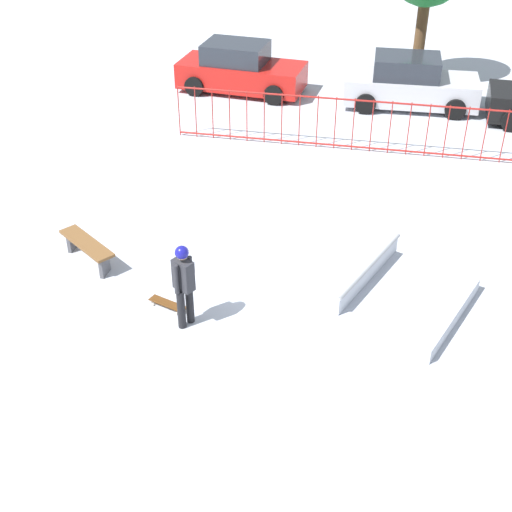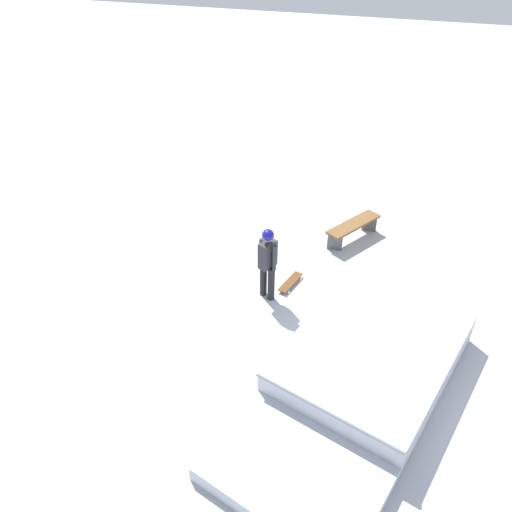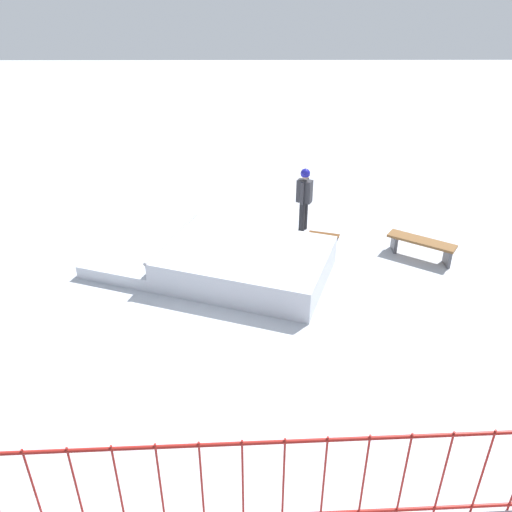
{
  "view_description": "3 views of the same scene",
  "coord_description": "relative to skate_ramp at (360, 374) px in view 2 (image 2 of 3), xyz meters",
  "views": [
    {
      "loc": [
        2.08,
        -12.25,
        8.31
      ],
      "look_at": [
        -0.67,
        -1.42,
        0.9
      ],
      "focal_mm": 49.03,
      "sensor_mm": 36.0,
      "label": 1
    },
    {
      "loc": [
        6.77,
        -0.52,
        7.46
      ],
      "look_at": [
        -1.74,
        -2.92,
        1.0
      ],
      "focal_mm": 36.89,
      "sensor_mm": 36.0,
      "label": 2
    },
    {
      "loc": [
        -0.39,
        9.99,
        6.32
      ],
      "look_at": [
        -0.44,
        -0.19,
        0.6
      ],
      "focal_mm": 37.1,
      "sensor_mm": 36.0,
      "label": 3
    }
  ],
  "objects": [
    {
      "name": "skate_ramp",
      "position": [
        0.0,
        0.0,
        0.0
      ],
      "size": [
        5.95,
        4.22,
        0.74
      ],
      "rotation": [
        0.0,
        0.0,
        -0.33
      ],
      "color": "silver",
      "rests_on": "ground"
    },
    {
      "name": "ground_plane",
      "position": [
        -0.24,
        0.44,
        -0.32
      ],
      "size": [
        60.0,
        60.0,
        0.0
      ],
      "primitive_type": "plane",
      "color": "#B2B7C1"
    },
    {
      "name": "park_bench",
      "position": [
        -4.65,
        -0.72,
        0.04
      ],
      "size": [
        1.55,
        1.22,
        0.48
      ],
      "rotation": [
        0.0,
        0.0,
        2.55
      ],
      "color": "brown",
      "rests_on": "ground"
    },
    {
      "name": "skater",
      "position": [
        -1.94,
        -2.22,
        0.69
      ],
      "size": [
        0.44,
        0.4,
        1.73
      ],
      "rotation": [
        0.0,
        0.0,
        5.83
      ],
      "color": "black",
      "rests_on": "ground"
    },
    {
      "name": "skateboard",
      "position": [
        -2.46,
        -1.81,
        -0.24
      ],
      "size": [
        0.82,
        0.43,
        0.09
      ],
      "rotation": [
        0.0,
        0.0,
        5.99
      ],
      "color": "#593314",
      "rests_on": "ground"
    }
  ]
}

